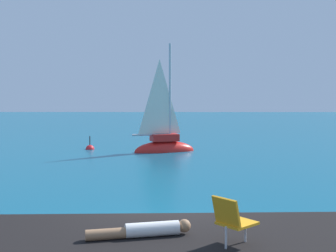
# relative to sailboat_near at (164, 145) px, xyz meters

# --- Properties ---
(ground_plane) EXTENTS (160.00, 160.00, 0.00)m
(ground_plane) POSITION_rel_sailboat_near_xyz_m (0.30, -16.48, -0.39)
(ground_plane) COLOR #0F5675
(sailboat_near) EXTENTS (4.02, 2.40, 7.26)m
(sailboat_near) POSITION_rel_sailboat_near_xyz_m (0.00, 0.00, 0.00)
(sailboat_near) COLOR red
(sailboat_near) RESTS_ON ground
(person_sunbather) EXTENTS (1.74, 0.57, 0.25)m
(person_sunbather) POSITION_rel_sailboat_near_xyz_m (-0.05, -19.16, 0.82)
(person_sunbather) COLOR white
(person_sunbather) RESTS_ON shore_ledge
(beach_chair) EXTENTS (0.76, 0.75, 0.80)m
(beach_chair) POSITION_rel_sailboat_near_xyz_m (1.33, -19.62, 1.14)
(beach_chair) COLOR orange
(beach_chair) RESTS_ON shore_ledge
(marker_buoy) EXTENTS (0.56, 0.56, 1.13)m
(marker_buoy) POSITION_rel_sailboat_near_xyz_m (-4.78, 1.07, -0.39)
(marker_buoy) COLOR red
(marker_buoy) RESTS_ON ground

